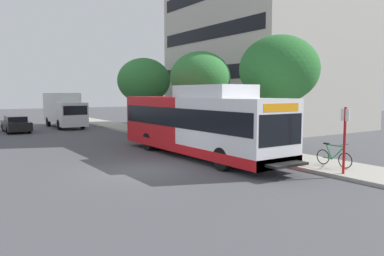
% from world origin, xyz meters
% --- Properties ---
extents(ground_plane, '(120.00, 120.00, 0.00)m').
position_xyz_m(ground_plane, '(0.00, 8.00, 0.00)').
color(ground_plane, '#4C4C51').
extents(sidewalk_curb, '(3.00, 56.00, 0.14)m').
position_xyz_m(sidewalk_curb, '(7.00, 6.00, 0.07)').
color(sidewalk_curb, '#A8A399').
rests_on(sidewalk_curb, ground).
extents(transit_bus, '(2.58, 12.25, 3.65)m').
position_xyz_m(transit_bus, '(3.88, 1.64, 1.70)').
color(transit_bus, white).
rests_on(transit_bus, ground).
extents(bus_stop_sign_pole, '(0.10, 0.36, 2.60)m').
position_xyz_m(bus_stop_sign_pole, '(5.91, -5.46, 1.65)').
color(bus_stop_sign_pole, red).
rests_on(bus_stop_sign_pole, sidewalk_curb).
extents(bicycle_parked, '(0.52, 1.76, 1.02)m').
position_xyz_m(bicycle_parked, '(6.88, -4.33, 0.56)').
color(bicycle_parked, black).
rests_on(bicycle_parked, sidewalk_curb).
extents(street_tree_near_stop, '(4.14, 4.14, 6.12)m').
position_xyz_m(street_tree_near_stop, '(7.71, -0.28, 4.49)').
color(street_tree_near_stop, '#4C3823').
rests_on(street_tree_near_stop, sidewalk_curb).
extents(street_tree_mid_block, '(4.07, 4.07, 5.90)m').
position_xyz_m(street_tree_mid_block, '(7.63, 6.76, 4.30)').
color(street_tree_mid_block, '#4C3823').
rests_on(street_tree_mid_block, sidewalk_curb).
extents(street_tree_far_block, '(4.63, 4.63, 6.16)m').
position_xyz_m(street_tree_far_block, '(7.93, 15.84, 4.33)').
color(street_tree_far_block, '#4C3823').
rests_on(street_tree_far_block, sidewalk_curb).
extents(parked_car_far_lane, '(1.80, 4.50, 1.33)m').
position_xyz_m(parked_car_far_lane, '(-1.89, 20.01, 0.66)').
color(parked_car_far_lane, black).
rests_on(parked_car_far_lane, ground).
extents(box_truck_background, '(2.32, 7.01, 3.25)m').
position_xyz_m(box_truck_background, '(2.62, 22.05, 1.74)').
color(box_truck_background, silver).
rests_on(box_truck_background, ground).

